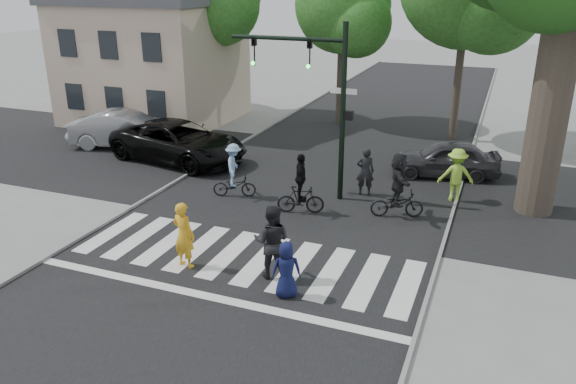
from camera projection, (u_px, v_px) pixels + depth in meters
name	position (u px, v px, depth m)	size (l,w,h in m)	color
ground	(229.00, 274.00, 14.76)	(120.00, 120.00, 0.00)	gray
road_stem	(296.00, 206.00, 19.10)	(10.00, 70.00, 0.01)	black
road_cross	(323.00, 178.00, 21.70)	(70.00, 10.00, 0.01)	black
curb_left	(169.00, 186.00, 20.81)	(0.10, 70.00, 0.10)	gray
curb_right	(448.00, 227.00, 17.36)	(0.10, 70.00, 0.10)	gray
crosswalk	(240.00, 262.00, 15.33)	(10.00, 3.85, 0.01)	silver
traffic_signal	(319.00, 86.00, 18.62)	(4.45, 0.29, 6.00)	black
bg_tree_2	(346.00, 9.00, 27.71)	(5.04, 4.80, 8.40)	brown
house	(152.00, 48.00, 29.46)	(8.40, 8.10, 8.82)	#C7AE95
pedestrian_woman	(184.00, 235.00, 14.83)	(0.67, 0.44, 1.84)	yellow
pedestrian_child	(286.00, 270.00, 13.47)	(0.71, 0.46, 1.45)	#10153E
pedestrian_adult	(272.00, 242.00, 14.28)	(0.97, 0.76, 2.00)	black
cyclist_left	(234.00, 174.00, 19.67)	(1.61, 1.12, 1.92)	black
cyclist_mid	(301.00, 189.00, 18.28)	(1.61, 1.01, 2.02)	black
cyclist_right	(398.00, 189.00, 17.93)	(1.79, 1.66, 2.15)	black
car_suv	(179.00, 142.00, 23.50)	(2.77, 6.01, 1.67)	black
car_silver	(126.00, 129.00, 25.43)	(1.74, 4.99, 1.65)	#A1A2A6
car_grey	(445.00, 159.00, 21.73)	(1.65, 4.09, 1.39)	#333337
bystander_hivis	(456.00, 175.00, 19.26)	(1.21, 0.69, 1.87)	#A2E03A
bystander_dark	(365.00, 171.00, 19.82)	(0.64, 0.42, 1.74)	black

